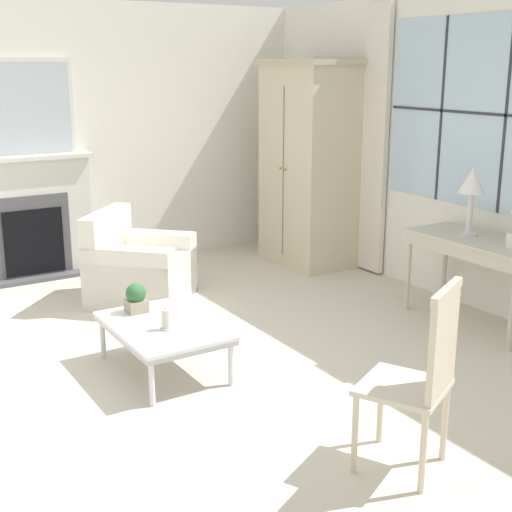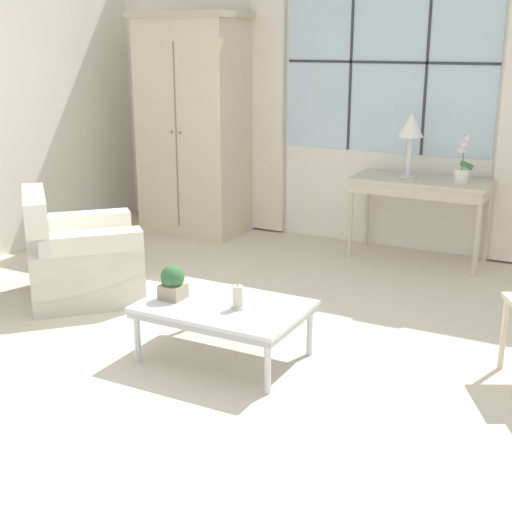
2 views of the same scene
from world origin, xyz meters
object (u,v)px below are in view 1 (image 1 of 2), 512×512
at_px(armchair_upholstered, 138,271).
at_px(pillar_candle, 166,320).
at_px(coffee_table, 163,329).
at_px(potted_plant_small, 136,298).
at_px(side_chair_wooden, 423,370).
at_px(fireplace, 29,207).
at_px(armoire, 309,163).
at_px(table_lamp, 472,185).
at_px(console_table, 478,248).

xyz_separation_m(armchair_upholstered, pillar_candle, (1.69, -0.49, 0.14)).
bearing_deg(coffee_table, potted_plant_small, -169.49).
bearing_deg(side_chair_wooden, potted_plant_small, -162.97).
height_order(fireplace, side_chair_wooden, fireplace).
relative_size(armoire, pillar_candle, 13.89).
distance_m(table_lamp, armchair_upholstered, 3.08).
distance_m(armoire, console_table, 2.40).
height_order(table_lamp, coffee_table, table_lamp).
relative_size(armoire, potted_plant_small, 9.97).
bearing_deg(console_table, side_chair_wooden, -54.76).
relative_size(fireplace, pillar_candle, 13.97).
height_order(console_table, table_lamp, table_lamp).
distance_m(console_table, table_lamp, 0.53).
bearing_deg(table_lamp, coffee_table, -97.78).
distance_m(side_chair_wooden, coffee_table, 2.05).
relative_size(table_lamp, coffee_table, 0.57).
bearing_deg(table_lamp, console_table, -0.49).
xyz_separation_m(armoire, table_lamp, (2.24, 0.06, 0.08)).
bearing_deg(fireplace, table_lamp, 41.24).
height_order(armoire, armchair_upholstered, armoire).
xyz_separation_m(armchair_upholstered, potted_plant_small, (1.24, -0.52, 0.18)).
height_order(table_lamp, pillar_candle, table_lamp).
relative_size(armchair_upholstered, potted_plant_small, 5.30).
distance_m(fireplace, side_chair_wooden, 4.89).
bearing_deg(armchair_upholstered, coffee_table, -16.33).
height_order(coffee_table, potted_plant_small, potted_plant_small).
bearing_deg(armchair_upholstered, table_lamp, 48.74).
height_order(side_chair_wooden, pillar_candle, side_chair_wooden).
distance_m(armoire, armchair_upholstered, 2.32).
xyz_separation_m(fireplace, potted_plant_small, (2.55, 0.11, -0.27)).
xyz_separation_m(fireplace, console_table, (3.38, 2.85, -0.07)).
distance_m(table_lamp, side_chair_wooden, 2.64).
xyz_separation_m(fireplace, side_chair_wooden, (4.82, 0.81, -0.14)).
bearing_deg(console_table, pillar_candle, -97.92).
relative_size(console_table, armchair_upholstered, 1.04).
height_order(armoire, side_chair_wooden, armoire).
bearing_deg(console_table, armchair_upholstered, -133.04).
relative_size(table_lamp, side_chair_wooden, 0.54).
height_order(fireplace, potted_plant_small, fireplace).
relative_size(potted_plant_small, pillar_candle, 1.39).
bearing_deg(armchair_upholstered, pillar_candle, -16.09).
xyz_separation_m(side_chair_wooden, potted_plant_small, (-2.27, -0.70, -0.13)).
bearing_deg(armchair_upholstered, fireplace, -154.05).
bearing_deg(fireplace, side_chair_wooden, 9.52).
height_order(armoire, potted_plant_small, armoire).
xyz_separation_m(fireplace, pillar_candle, (3.00, 0.15, -0.31)).
relative_size(coffee_table, pillar_candle, 6.39).
height_order(console_table, side_chair_wooden, side_chair_wooden).
distance_m(console_table, side_chair_wooden, 2.50).
relative_size(armchair_upholstered, side_chair_wooden, 1.09).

